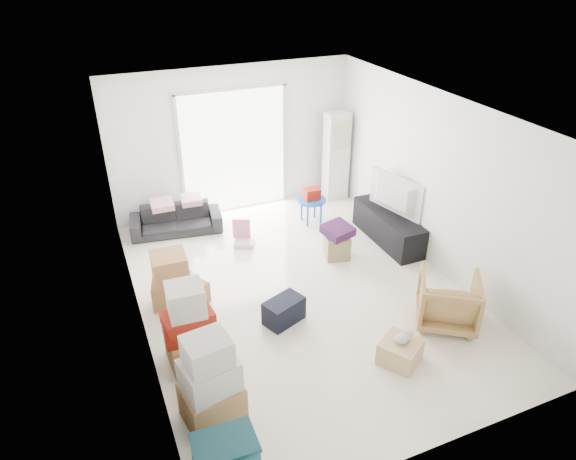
% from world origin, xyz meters
% --- Properties ---
extents(room_shell, '(4.98, 6.48, 3.18)m').
position_xyz_m(room_shell, '(0.00, 0.00, 1.35)').
color(room_shell, white).
rests_on(room_shell, ground).
extents(sliding_door, '(2.10, 0.04, 2.33)m').
position_xyz_m(sliding_door, '(0.00, 2.98, 1.24)').
color(sliding_door, white).
rests_on(sliding_door, room_shell).
extents(ac_tower, '(0.45, 0.30, 1.75)m').
position_xyz_m(ac_tower, '(1.95, 2.65, 0.88)').
color(ac_tower, silver).
rests_on(ac_tower, room_shell).
extents(tv_console, '(0.47, 1.58, 0.53)m').
position_xyz_m(tv_console, '(2.00, 0.77, 0.26)').
color(tv_console, black).
rests_on(tv_console, room_shell).
extents(television, '(0.90, 1.24, 0.15)m').
position_xyz_m(television, '(2.00, 0.77, 0.60)').
color(television, black).
rests_on(television, tv_console).
extents(sofa, '(1.63, 0.69, 0.62)m').
position_xyz_m(sofa, '(-1.28, 2.50, 0.31)').
color(sofa, '#242529').
rests_on(sofa, room_shell).
extents(pillow_left, '(0.37, 0.30, 0.12)m').
position_xyz_m(pillow_left, '(-1.48, 2.54, 0.68)').
color(pillow_left, '#D99EA6').
rests_on(pillow_left, sofa).
extents(pillow_right, '(0.37, 0.30, 0.12)m').
position_xyz_m(pillow_right, '(-0.96, 2.54, 0.68)').
color(pillow_right, '#D99EA6').
rests_on(pillow_right, sofa).
extents(armchair, '(1.04, 1.02, 0.79)m').
position_xyz_m(armchair, '(1.53, -1.41, 0.39)').
color(armchair, '#9F7246').
rests_on(armchair, room_shell).
extents(box_stack_a, '(0.68, 0.59, 1.10)m').
position_xyz_m(box_stack_a, '(-1.80, -1.75, 0.49)').
color(box_stack_a, '#AB734D').
rests_on(box_stack_a, room_shell).
extents(box_stack_b, '(0.61, 0.57, 1.12)m').
position_xyz_m(box_stack_b, '(-1.80, -0.80, 0.48)').
color(box_stack_b, '#AB734D').
rests_on(box_stack_b, room_shell).
extents(box_stack_c, '(0.63, 0.56, 0.81)m').
position_xyz_m(box_stack_c, '(-1.77, 0.45, 0.39)').
color(box_stack_c, '#AB734D').
rests_on(box_stack_c, room_shell).
extents(loose_box, '(0.53, 0.53, 0.32)m').
position_xyz_m(loose_box, '(-1.53, 0.33, 0.16)').
color(loose_box, '#AB734D').
rests_on(loose_box, room_shell).
extents(duffel_bag, '(0.62, 0.50, 0.34)m').
position_xyz_m(duffel_bag, '(-0.47, -0.54, 0.17)').
color(duffel_bag, black).
rests_on(duffel_bag, room_shell).
extents(ottoman, '(0.47, 0.47, 0.38)m').
position_xyz_m(ottoman, '(0.96, 0.65, 0.19)').
color(ottoman, '#998559').
rests_on(ottoman, room_shell).
extents(blanket, '(0.50, 0.50, 0.14)m').
position_xyz_m(blanket, '(0.96, 0.65, 0.45)').
color(blanket, '#431B43').
rests_on(blanket, ottoman).
extents(kids_table, '(0.54, 0.54, 0.66)m').
position_xyz_m(kids_table, '(1.08, 1.90, 0.47)').
color(kids_table, blue).
rests_on(kids_table, room_shell).
extents(toy_walker, '(0.41, 0.40, 0.43)m').
position_xyz_m(toy_walker, '(-0.33, 1.63, 0.12)').
color(toy_walker, silver).
rests_on(toy_walker, room_shell).
extents(wood_crate, '(0.61, 0.61, 0.30)m').
position_xyz_m(wood_crate, '(0.54, -1.80, 0.15)').
color(wood_crate, '#D6B77B').
rests_on(wood_crate, room_shell).
extents(plush_bunny, '(0.28, 0.16, 0.14)m').
position_xyz_m(plush_bunny, '(0.57, -1.79, 0.36)').
color(plush_bunny, '#B2ADA8').
rests_on(plush_bunny, wood_crate).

